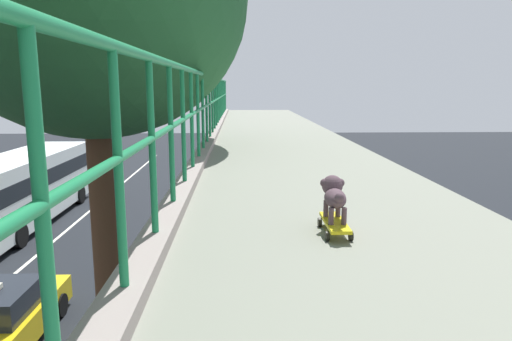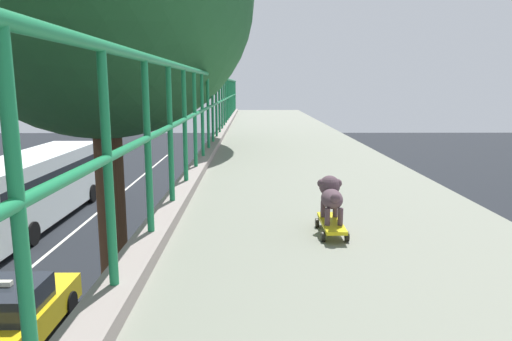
{
  "view_description": "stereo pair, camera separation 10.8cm",
  "coord_description": "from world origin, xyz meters",
  "px_view_note": "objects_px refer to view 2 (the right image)",
  "views": [
    {
      "loc": [
        0.3,
        -2.09,
        6.22
      ],
      "look_at": [
        0.44,
        2.0,
        5.47
      ],
      "focal_mm": 32.64,
      "sensor_mm": 36.0,
      "label": 1
    },
    {
      "loc": [
        0.41,
        -2.09,
        6.22
      ],
      "look_at": [
        0.44,
        2.0,
        5.47
      ],
      "focal_mm": 32.64,
      "sensor_mm": 36.0,
      "label": 2
    }
  ],
  "objects_px": {
    "car_yellow_cab_fifth": "(12,313)",
    "small_dog": "(331,194)",
    "city_bus": "(33,185)",
    "toy_skateboard": "(331,224)"
  },
  "relations": [
    {
      "from": "city_bus",
      "to": "small_dog",
      "type": "height_order",
      "value": "small_dog"
    },
    {
      "from": "toy_skateboard",
      "to": "small_dog",
      "type": "bearing_deg",
      "value": 89.55
    },
    {
      "from": "car_yellow_cab_fifth",
      "to": "city_bus",
      "type": "distance_m",
      "value": 10.82
    },
    {
      "from": "car_yellow_cab_fifth",
      "to": "small_dog",
      "type": "bearing_deg",
      "value": -49.28
    },
    {
      "from": "city_bus",
      "to": "toy_skateboard",
      "type": "xyz_separation_m",
      "value": [
        10.48,
        -17.58,
        3.48
      ]
    },
    {
      "from": "car_yellow_cab_fifth",
      "to": "city_bus",
      "type": "height_order",
      "value": "city_bus"
    },
    {
      "from": "city_bus",
      "to": "toy_skateboard",
      "type": "distance_m",
      "value": 20.76
    },
    {
      "from": "small_dog",
      "to": "car_yellow_cab_fifth",
      "type": "bearing_deg",
      "value": 130.72
    },
    {
      "from": "small_dog",
      "to": "toy_skateboard",
      "type": "bearing_deg",
      "value": -90.45
    },
    {
      "from": "city_bus",
      "to": "car_yellow_cab_fifth",
      "type": "bearing_deg",
      "value": -68.19
    }
  ]
}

